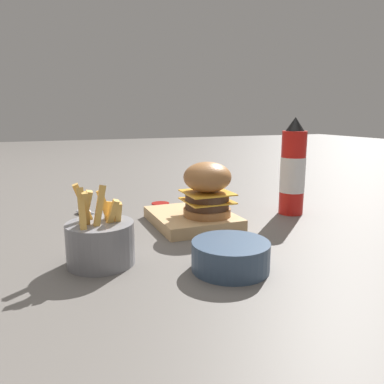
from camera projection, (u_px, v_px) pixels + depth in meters
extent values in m
plane|color=#5B5651|center=(169.00, 225.00, 0.87)|extent=(6.00, 6.00, 0.00)
cube|color=tan|center=(192.00, 218.00, 0.88)|extent=(0.21, 0.18, 0.03)
cylinder|color=#9E6638|center=(207.00, 212.00, 0.85)|extent=(0.11, 0.11, 0.02)
cylinder|color=#4C3323|center=(207.00, 205.00, 0.85)|extent=(0.10, 0.10, 0.02)
cube|color=gold|center=(207.00, 201.00, 0.85)|extent=(0.10, 0.10, 0.00)
cylinder|color=#4C3323|center=(207.00, 197.00, 0.84)|extent=(0.10, 0.10, 0.02)
cube|color=gold|center=(207.00, 193.00, 0.84)|extent=(0.10, 0.10, 0.00)
ellipsoid|color=#9E6638|center=(207.00, 177.00, 0.83)|extent=(0.11, 0.11, 0.07)
cylinder|color=red|center=(293.00, 173.00, 0.95)|extent=(0.06, 0.06, 0.21)
cylinder|color=silver|center=(292.00, 175.00, 0.95)|extent=(0.06, 0.06, 0.09)
cone|color=black|center=(295.00, 124.00, 0.93)|extent=(0.05, 0.05, 0.03)
cylinder|color=slate|center=(101.00, 243.00, 0.64)|extent=(0.12, 0.12, 0.07)
cube|color=gold|center=(117.00, 220.00, 0.64)|extent=(0.03, 0.01, 0.07)
cube|color=gold|center=(107.00, 213.00, 0.64)|extent=(0.02, 0.03, 0.08)
cube|color=gold|center=(86.00, 216.00, 0.62)|extent=(0.03, 0.01, 0.09)
cube|color=gold|center=(82.00, 217.00, 0.60)|extent=(0.04, 0.01, 0.09)
cube|color=gold|center=(110.00, 219.00, 0.63)|extent=(0.03, 0.03, 0.07)
cube|color=gold|center=(108.00, 218.00, 0.66)|extent=(0.02, 0.02, 0.06)
cube|color=gold|center=(98.00, 214.00, 0.62)|extent=(0.03, 0.03, 0.10)
cube|color=gold|center=(86.00, 209.00, 0.65)|extent=(0.02, 0.04, 0.10)
cube|color=gold|center=(84.00, 216.00, 0.62)|extent=(0.03, 0.03, 0.09)
cylinder|color=#384C66|center=(231.00, 256.00, 0.62)|extent=(0.13, 0.13, 0.05)
cylinder|color=#669356|center=(231.00, 244.00, 0.61)|extent=(0.11, 0.11, 0.01)
cylinder|color=silver|center=(105.00, 216.00, 0.92)|extent=(0.10, 0.07, 0.01)
ellipsoid|color=silver|center=(84.00, 211.00, 0.97)|extent=(0.06, 0.05, 0.01)
cylinder|color=#9E140F|center=(160.00, 203.00, 1.08)|extent=(0.05, 0.05, 0.00)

